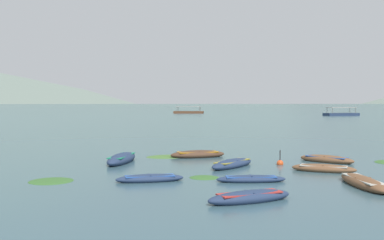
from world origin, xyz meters
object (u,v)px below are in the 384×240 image
(mooring_buoy, at_px, (280,163))
(rowboat_7, at_px, (122,159))
(rowboat_0, at_px, (251,179))
(rowboat_3, at_px, (327,159))
(rowboat_2, at_px, (150,178))
(rowboat_4, at_px, (250,197))
(ferry_0, at_px, (189,112))
(rowboat_6, at_px, (198,154))
(ferry_2, at_px, (341,114))
(rowboat_8, at_px, (324,169))
(rowboat_1, at_px, (363,182))
(rowboat_5, at_px, (232,164))

(mooring_buoy, bearing_deg, rowboat_7, 178.13)
(rowboat_0, relative_size, rowboat_3, 0.98)
(rowboat_2, bearing_deg, rowboat_4, -41.48)
(rowboat_0, bearing_deg, rowboat_3, 54.97)
(ferry_0, bearing_deg, rowboat_6, -85.06)
(rowboat_6, xyz_separation_m, ferry_2, (35.00, 98.99, 0.25))
(rowboat_7, bearing_deg, rowboat_4, -54.79)
(rowboat_4, relative_size, rowboat_8, 1.00)
(rowboat_1, relative_size, rowboat_8, 1.21)
(rowboat_5, bearing_deg, rowboat_0, -80.40)
(rowboat_6, xyz_separation_m, rowboat_8, (7.33, -5.86, -0.03))
(rowboat_4, relative_size, mooring_buoy, 3.57)
(rowboat_0, relative_size, ferry_2, 0.32)
(rowboat_0, distance_m, rowboat_3, 9.11)
(rowboat_7, bearing_deg, rowboat_3, 4.95)
(mooring_buoy, bearing_deg, rowboat_4, -103.15)
(rowboat_2, xyz_separation_m, rowboat_7, (-2.93, 6.59, 0.08))
(ferry_2, bearing_deg, rowboat_4, -105.93)
(rowboat_2, height_order, rowboat_5, rowboat_5)
(rowboat_1, bearing_deg, rowboat_5, 135.83)
(rowboat_2, xyz_separation_m, rowboat_3, (10.10, 7.72, 0.03))
(rowboat_5, bearing_deg, rowboat_7, 168.04)
(rowboat_6, bearing_deg, rowboat_4, -78.25)
(rowboat_4, bearing_deg, ferry_0, 95.64)
(rowboat_7, bearing_deg, ferry_0, 92.71)
(rowboat_8, xyz_separation_m, mooring_buoy, (-2.08, 2.49, -0.06))
(rowboat_0, relative_size, mooring_buoy, 3.37)
(rowboat_8, distance_m, ferry_2, 108.44)
(rowboat_7, bearing_deg, rowboat_1, -29.13)
(rowboat_1, relative_size, rowboat_4, 1.21)
(rowboat_2, xyz_separation_m, ferry_2, (36.72, 108.62, 0.30))
(rowboat_5, xyz_separation_m, mooring_buoy, (2.93, 1.16, -0.09))
(rowboat_0, distance_m, mooring_buoy, 6.37)
(rowboat_5, distance_m, rowboat_6, 5.08)
(rowboat_4, height_order, ferry_0, ferry_0)
(rowboat_2, bearing_deg, rowboat_6, 79.83)
(rowboat_0, bearing_deg, rowboat_6, 108.55)
(rowboat_3, height_order, rowboat_8, rowboat_3)
(rowboat_1, height_order, rowboat_8, rowboat_1)
(rowboat_0, relative_size, rowboat_4, 0.94)
(rowboat_1, height_order, rowboat_5, rowboat_5)
(rowboat_1, xyz_separation_m, rowboat_5, (-5.83, 5.66, 0.00))
(ferry_2, xyz_separation_m, mooring_buoy, (-29.74, -102.35, -0.35))
(rowboat_2, relative_size, rowboat_5, 0.85)
(rowboat_2, height_order, ferry_2, ferry_2)
(rowboat_1, height_order, rowboat_3, rowboat_1)
(rowboat_7, bearing_deg, rowboat_8, -13.22)
(ferry_0, bearing_deg, rowboat_4, -84.36)
(rowboat_5, bearing_deg, ferry_2, 72.48)
(rowboat_2, relative_size, rowboat_7, 0.75)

